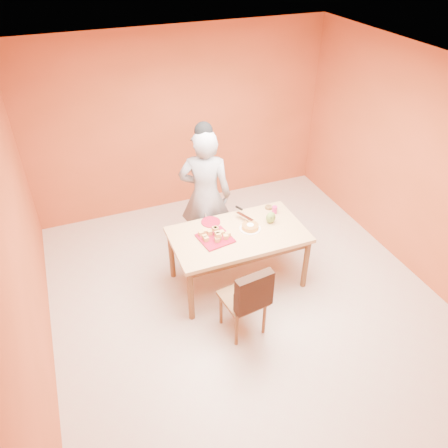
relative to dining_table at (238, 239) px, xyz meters
name	(u,v)px	position (x,y,z in m)	size (l,w,h in m)	color
floor	(247,302)	(-0.04, -0.40, -0.67)	(5.00, 5.00, 0.00)	beige
ceiling	(257,79)	(-0.04, -0.40, 2.03)	(5.00, 5.00, 0.00)	white
wall_back	(181,122)	(-0.04, 2.10, 0.68)	(4.50, 4.50, 0.00)	#CB572F
wall_left	(20,262)	(-2.29, -0.40, 0.68)	(5.00, 5.00, 0.00)	#CB572F
wall_right	(423,171)	(2.21, -0.40, 0.68)	(5.00, 5.00, 0.00)	#CB572F
dining_table	(238,239)	(0.00, 0.00, 0.00)	(1.60, 0.90, 0.76)	#E0B375
dining_chair	(244,298)	(-0.26, -0.76, -0.17)	(0.49, 0.56, 0.95)	brown
pastry_pile	(215,234)	(-0.30, 0.00, 0.17)	(0.32, 0.32, 0.11)	#E5AB62
person	(205,196)	(-0.16, 0.70, 0.25)	(0.67, 0.44, 1.83)	gray
pastry_platter	(215,238)	(-0.30, 0.00, 0.10)	(0.36, 0.36, 0.02)	maroon
red_dinner_plate	(211,222)	(-0.23, 0.33, 0.10)	(0.24, 0.24, 0.01)	maroon
white_cake_plate	(250,229)	(0.17, 0.03, 0.10)	(0.26, 0.26, 0.01)	white
sponge_cake	(250,227)	(0.17, 0.03, 0.13)	(0.21, 0.21, 0.05)	orange
cake_server	(245,216)	(0.18, 0.21, 0.16)	(0.05, 0.26, 0.01)	silver
egg_ornament	(271,218)	(0.45, 0.05, 0.17)	(0.12, 0.10, 0.15)	olive
magenta_glass	(275,210)	(0.60, 0.23, 0.14)	(0.07, 0.07, 0.09)	#BF1C62
checker_tin	(269,207)	(0.57, 0.35, 0.11)	(0.10, 0.10, 0.03)	#32180D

